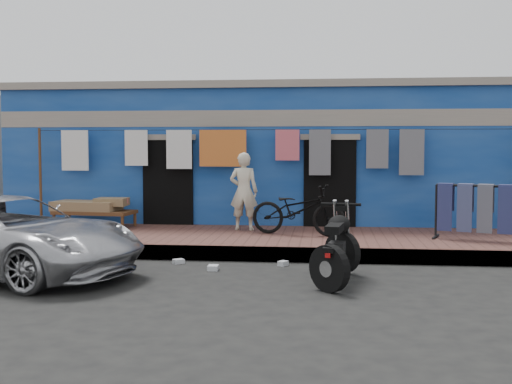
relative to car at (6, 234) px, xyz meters
name	(u,v)px	position (x,y,z in m)	size (l,w,h in m)	color
ground	(241,280)	(3.58, 0.02, -0.62)	(80.00, 80.00, 0.00)	black
sidewalk	(262,241)	(3.58, 3.02, -0.50)	(28.00, 3.00, 0.25)	brown
curb	(253,254)	(3.58, 1.57, -0.50)	(28.00, 0.10, 0.25)	gray
building	(278,157)	(3.58, 7.01, 1.06)	(12.20, 5.20, 3.36)	navy
clothesline	(246,154)	(3.12, 4.27, 1.18)	(10.06, 0.06, 2.10)	brown
car	(6,234)	(0.00, 0.00, 0.00)	(2.00, 4.40, 1.24)	#B9B9BE
seated_person	(244,191)	(3.14, 3.72, 0.42)	(0.57, 0.38, 1.58)	beige
bicycle	(298,204)	(4.27, 3.11, 0.22)	(0.65, 1.84, 1.19)	black
motorcycle	(336,244)	(4.96, 0.05, -0.07)	(0.85, 1.77, 1.10)	black
charpoy	(95,213)	(-0.06, 3.90, -0.08)	(1.83, 1.03, 0.59)	brown
jeans_rack	(496,212)	(7.83, 2.66, 0.16)	(2.22, 1.15, 1.06)	black
litter_a	(178,261)	(2.37, 1.22, -0.58)	(0.17, 0.13, 0.08)	silver
litter_b	(283,263)	(4.11, 1.22, -0.58)	(0.16, 0.12, 0.08)	silver
litter_c	(213,268)	(3.05, 0.72, -0.58)	(0.20, 0.16, 0.08)	silver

